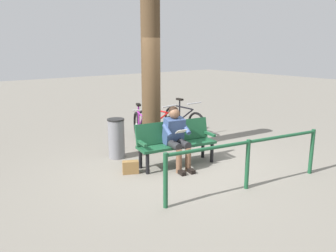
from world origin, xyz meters
TOP-DOWN VIEW (x-y plane):
  - ground_plane at (0.00, 0.00)m, footprint 40.00×40.00m
  - bench at (-0.02, -0.20)m, footprint 1.66×0.75m
  - person_reading at (0.08, -0.06)m, footprint 0.54×0.81m
  - handbag at (0.97, -0.30)m, footprint 0.33×0.25m
  - tree_trunk at (-0.15, -1.22)m, footprint 0.41×0.41m
  - litter_bin at (0.72, -1.27)m, footprint 0.36×0.36m
  - bicycle_blue at (-1.76, -2.02)m, footprint 0.48×1.68m
  - bicycle_silver at (-0.93, -2.07)m, footprint 0.48×1.67m
  - bicycle_green at (-0.33, -1.99)m, footprint 0.72×1.58m
  - railing_fence at (-0.21, 1.47)m, footprint 3.06×0.60m

SIDE VIEW (x-z plane):
  - ground_plane at x=0.00m, z-range 0.00..0.00m
  - handbag at x=0.97m, z-range 0.00..0.24m
  - bicycle_blue at x=-1.76m, z-range -0.11..0.83m
  - bicycle_silver at x=-0.93m, z-range -0.11..0.83m
  - bicycle_green at x=-0.33m, z-range -0.11..0.83m
  - litter_bin at x=0.72m, z-range 0.00..0.85m
  - bench at x=-0.02m, z-range 0.07..0.94m
  - railing_fence at x=-0.21m, z-range 0.17..1.02m
  - person_reading at x=0.08m, z-range 0.06..1.27m
  - tree_trunk at x=-0.15m, z-range 0.00..3.61m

